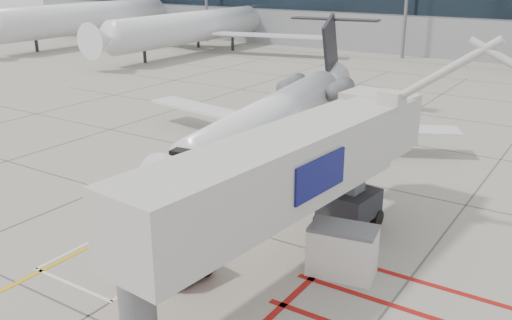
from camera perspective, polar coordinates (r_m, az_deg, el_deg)
The scene contains 9 objects.
ground_plane at distance 22.30m, azimuth -8.60°, elevation -10.33°, with size 260.00×260.00×0.00m, color #9D9787.
regional_jet at distance 32.18m, azimuth 0.35°, elevation 5.99°, with size 21.82×27.52×7.21m, color silver, non-canonical shape.
jet_bridge at distance 19.56m, azimuth 1.58°, elevation -2.87°, with size 8.42×17.77×7.11m, color beige, non-canonical shape.
pushback_tug at distance 21.45m, azimuth -8.27°, elevation -9.12°, with size 2.75×1.72×1.60m, color maroon, non-canonical shape.
baggage_cart at distance 27.90m, azimuth 3.00°, elevation -2.57°, with size 1.89×1.20×1.20m, color #555559, non-canonical shape.
ground_power_unit at distance 21.27m, azimuth 8.63°, elevation -8.95°, with size 2.39×1.40×1.90m, color silver, non-canonical shape.
cone_nose at distance 25.20m, azimuth -7.27°, elevation -5.96°, with size 0.40×0.40×0.56m, color #E53F0C.
cone_side at distance 26.88m, azimuth 3.22°, elevation -4.25°, with size 0.36×0.36×0.50m, color orange.
bg_aircraft_b at distance 76.75m, azimuth -5.10°, elevation 15.14°, with size 34.89×38.77×11.63m, color silver, non-canonical shape.
Camera 1 is at (13.25, -14.30, 10.82)m, focal length 40.00 mm.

